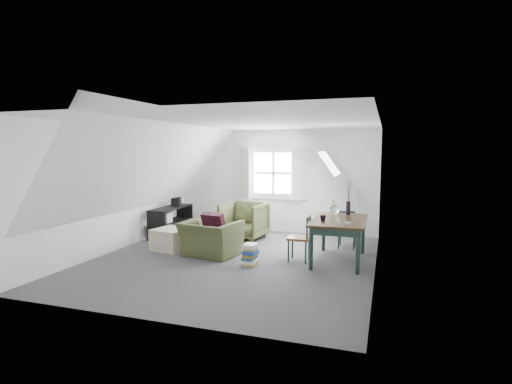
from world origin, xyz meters
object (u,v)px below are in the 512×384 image
(dining_chair_near, at_px, (301,237))
(magazine_stack, at_px, (250,255))
(armchair_far, at_px, (244,239))
(dining_table, at_px, (339,225))
(media_shelf, at_px, (170,223))
(dining_chair_far, at_px, (347,228))
(ottoman, at_px, (172,239))
(armchair_near, at_px, (211,255))

(dining_chair_near, bearing_deg, magazine_stack, -52.23)
(armchair_far, xyz_separation_m, dining_table, (2.26, -1.18, 0.67))
(dining_table, xyz_separation_m, magazine_stack, (-1.44, -0.74, -0.48))
(armchair_far, distance_m, media_shelf, 1.79)
(dining_chair_far, bearing_deg, dining_chair_near, 49.00)
(dining_chair_far, distance_m, dining_chair_near, 1.41)
(ottoman, distance_m, dining_table, 3.35)
(armchair_near, xyz_separation_m, magazine_stack, (0.93, -0.37, 0.19))
(dining_chair_near, bearing_deg, dining_chair_far, 152.19)
(armchair_near, xyz_separation_m, dining_chair_near, (1.71, 0.18, 0.43))
(armchair_near, xyz_separation_m, dining_table, (2.37, 0.36, 0.67))
(ottoman, bearing_deg, media_shelf, 121.58)
(dining_chair_far, relative_size, media_shelf, 0.60)
(dining_chair_near, distance_m, magazine_stack, 0.99)
(armchair_far, distance_m, dining_chair_far, 2.34)
(dining_chair_near, bearing_deg, media_shelf, -105.96)
(dining_chair_far, height_order, media_shelf, dining_chair_far)
(armchair_far, relative_size, ottoman, 1.43)
(dining_chair_near, relative_size, magazine_stack, 2.21)
(armchair_far, bearing_deg, media_shelf, -165.60)
(dining_chair_far, relative_size, magazine_stack, 2.13)
(dining_table, xyz_separation_m, media_shelf, (-4.00, 0.92, -0.36))
(armchair_near, relative_size, dining_chair_far, 1.28)
(armchair_near, height_order, dining_chair_far, dining_chair_far)
(armchair_near, relative_size, dining_table, 0.66)
(ottoman, xyz_separation_m, dining_chair_far, (3.35, 1.24, 0.20))
(dining_chair_far, xyz_separation_m, magazine_stack, (-1.49, -1.78, -0.23))
(armchair_far, bearing_deg, magazine_stack, -61.04)
(armchair_near, xyz_separation_m, ottoman, (-0.94, 0.16, 0.21))
(dining_chair_near, height_order, magazine_stack, dining_chair_near)
(dining_table, bearing_deg, armchair_near, -166.78)
(armchair_near, height_order, armchair_far, armchair_far)
(armchair_near, distance_m, armchair_far, 1.54)
(ottoman, bearing_deg, armchair_near, -9.66)
(armchair_near, bearing_deg, dining_table, -161.45)
(armchair_far, height_order, media_shelf, media_shelf)
(ottoman, distance_m, media_shelf, 1.32)
(media_shelf, xyz_separation_m, magazine_stack, (2.55, -1.66, -0.12))
(armchair_far, bearing_deg, ottoman, -121.38)
(dining_chair_far, distance_m, magazine_stack, 2.33)
(dining_table, bearing_deg, magazine_stack, -148.46)
(dining_table, bearing_deg, media_shelf, 171.58)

